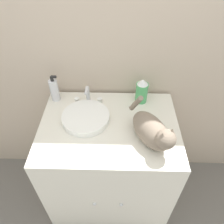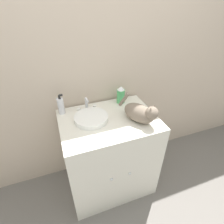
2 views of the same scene
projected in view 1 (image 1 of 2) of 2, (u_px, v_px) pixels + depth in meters
The scene contains 7 objects.
wall_back at pixel (110, 33), 1.24m from camera, with size 6.00×0.05×2.50m.
vanity_cabinet at pixel (110, 165), 1.56m from camera, with size 0.81×0.61×0.85m.
sink_basin at pixel (86, 117), 1.29m from camera, with size 0.28×0.28×0.04m.
faucet at pixel (88, 97), 1.37m from camera, with size 0.18×0.08×0.13m.
cat at pixel (153, 131), 1.12m from camera, with size 0.25×0.35×0.22m.
soap_bottle at pixel (54, 90), 1.38m from camera, with size 0.06×0.06×0.18m.
spray_bottle at pixel (142, 91), 1.37m from camera, with size 0.08×0.08×0.17m.
Camera 1 is at (0.04, -0.56, 1.78)m, focal length 35.00 mm.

